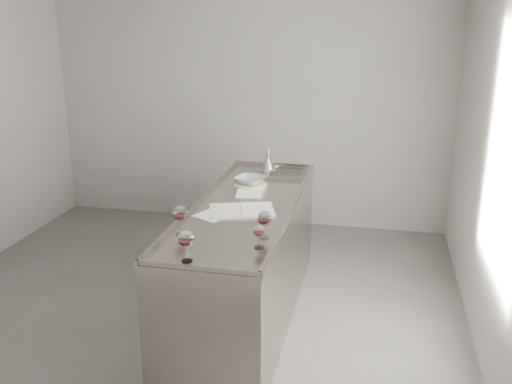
% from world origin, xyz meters
% --- Properties ---
extents(room_shell, '(4.54, 5.04, 2.84)m').
position_xyz_m(room_shell, '(0.00, 0.00, 1.40)').
color(room_shell, '#4F4D4A').
rests_on(room_shell, ground).
extents(counter, '(0.77, 2.42, 0.97)m').
position_xyz_m(counter, '(0.50, 0.30, 0.47)').
color(counter, gray).
rests_on(counter, ground).
extents(wine_glass_left, '(0.10, 0.10, 0.20)m').
position_xyz_m(wine_glass_left, '(0.22, -0.38, 1.08)').
color(wine_glass_left, white).
rests_on(wine_glass_left, counter).
extents(wine_glass_middle, '(0.10, 0.10, 0.19)m').
position_xyz_m(wine_glass_middle, '(0.40, -0.78, 1.08)').
color(wine_glass_middle, white).
rests_on(wine_glass_middle, counter).
extents(wine_glass_right, '(0.09, 0.09, 0.18)m').
position_xyz_m(wine_glass_right, '(0.78, -0.32, 1.07)').
color(wine_glass_right, white).
rests_on(wine_glass_right, counter).
extents(wine_glass_small, '(0.08, 0.08, 0.15)m').
position_xyz_m(wine_glass_small, '(0.78, -0.49, 1.05)').
color(wine_glass_small, white).
rests_on(wine_glass_small, counter).
extents(notebook, '(0.55, 0.45, 0.02)m').
position_xyz_m(notebook, '(0.51, 0.16, 0.95)').
color(notebook, white).
rests_on(notebook, counter).
extents(loose_paper_top, '(0.25, 0.33, 0.00)m').
position_xyz_m(loose_paper_top, '(0.46, 0.61, 0.94)').
color(loose_paper_top, white).
rests_on(loose_paper_top, counter).
extents(loose_paper_under, '(0.33, 0.37, 0.00)m').
position_xyz_m(loose_paper_under, '(0.34, 0.05, 0.94)').
color(loose_paper_under, silver).
rests_on(loose_paper_under, counter).
extents(trivet, '(0.34, 0.34, 0.02)m').
position_xyz_m(trivet, '(0.42, 0.80, 0.95)').
color(trivet, beige).
rests_on(trivet, counter).
extents(ceramic_bowl, '(0.29, 0.29, 0.06)m').
position_xyz_m(ceramic_bowl, '(0.42, 0.80, 0.99)').
color(ceramic_bowl, '#899DA0').
rests_on(ceramic_bowl, trivet).
extents(wine_funnel, '(0.15, 0.15, 0.21)m').
position_xyz_m(wine_funnel, '(0.47, 1.32, 1.01)').
color(wine_funnel, '#A09A8F').
rests_on(wine_funnel, counter).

